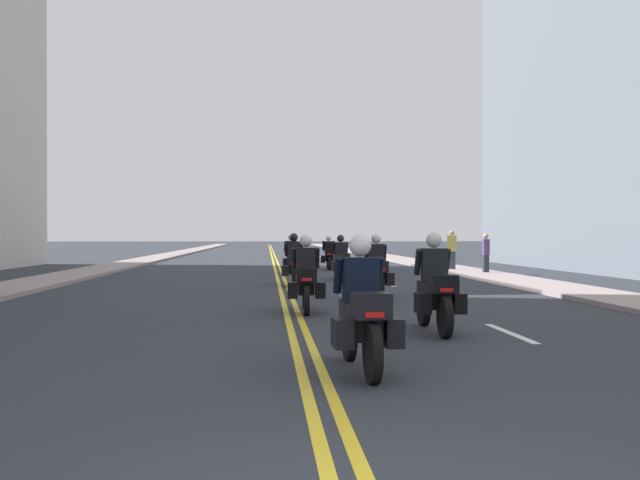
% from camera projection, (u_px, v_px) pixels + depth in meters
% --- Properties ---
extents(ground_plane, '(264.00, 264.00, 0.00)m').
position_uv_depth(ground_plane, '(274.00, 258.00, 51.60)').
color(ground_plane, '#2A2E36').
extents(sidewalk_left, '(2.07, 144.00, 0.12)m').
position_uv_depth(sidewalk_left, '(160.00, 257.00, 51.03)').
color(sidewalk_left, gray).
rests_on(sidewalk_left, ground).
extents(sidewalk_right, '(2.07, 144.00, 0.12)m').
position_uv_depth(sidewalk_right, '(385.00, 257.00, 52.17)').
color(sidewalk_right, '#9F8C8D').
rests_on(sidewalk_right, ground).
extents(centreline_yellow_inner, '(0.12, 132.00, 0.01)m').
position_uv_depth(centreline_yellow_inner, '(272.00, 258.00, 51.59)').
color(centreline_yellow_inner, yellow).
rests_on(centreline_yellow_inner, ground).
extents(centreline_yellow_outer, '(0.12, 132.00, 0.01)m').
position_uv_depth(centreline_yellow_outer, '(276.00, 258.00, 51.61)').
color(centreline_yellow_outer, yellow).
rests_on(centreline_yellow_outer, ground).
extents(lane_dashes_white, '(0.14, 56.40, 0.01)m').
position_uv_depth(lane_dashes_white, '(355.00, 271.00, 32.90)').
color(lane_dashes_white, silver).
rests_on(lane_dashes_white, ground).
extents(building_right_1, '(7.98, 21.13, 21.11)m').
position_uv_depth(building_right_1, '(633.00, 42.00, 34.33)').
color(building_right_1, slate).
rests_on(building_right_1, ground).
extents(motorcycle_0, '(0.78, 2.16, 1.60)m').
position_uv_depth(motorcycle_0, '(362.00, 315.00, 8.50)').
color(motorcycle_0, black).
rests_on(motorcycle_0, ground).
extents(motorcycle_1, '(0.76, 2.26, 1.64)m').
position_uv_depth(motorcycle_1, '(435.00, 292.00, 12.03)').
color(motorcycle_1, black).
rests_on(motorcycle_1, ground).
extents(motorcycle_2, '(0.77, 2.17, 1.60)m').
position_uv_depth(motorcycle_2, '(306.00, 280.00, 15.19)').
color(motorcycle_2, black).
rests_on(motorcycle_2, ground).
extents(motorcycle_3, '(0.76, 2.15, 1.63)m').
position_uv_depth(motorcycle_3, '(377.00, 272.00, 18.99)').
color(motorcycle_3, black).
rests_on(motorcycle_3, ground).
extents(motorcycle_4, '(0.78, 2.09, 1.65)m').
position_uv_depth(motorcycle_4, '(294.00, 265.00, 23.22)').
color(motorcycle_4, black).
rests_on(motorcycle_4, ground).
extents(motorcycle_5, '(0.78, 2.13, 1.60)m').
position_uv_depth(motorcycle_5, '(341.00, 261.00, 26.28)').
color(motorcycle_5, black).
rests_on(motorcycle_5, ground).
extents(motorcycle_6, '(0.78, 2.17, 1.62)m').
position_uv_depth(motorcycle_6, '(292.00, 258.00, 30.20)').
color(motorcycle_6, black).
rests_on(motorcycle_6, ground).
extents(motorcycle_7, '(0.78, 2.16, 1.57)m').
position_uv_depth(motorcycle_7, '(329.00, 256.00, 33.78)').
color(motorcycle_7, black).
rests_on(motorcycle_7, ground).
extents(pedestrian_0, '(0.23, 0.37, 1.66)m').
position_uv_depth(pedestrian_0, '(486.00, 254.00, 29.22)').
color(pedestrian_0, '#242A2E').
rests_on(pedestrian_0, ground).
extents(pedestrian_1, '(0.42, 0.35, 1.80)m').
position_uv_depth(pedestrian_1, '(452.00, 250.00, 31.87)').
color(pedestrian_1, '#202A31').
rests_on(pedestrian_1, ground).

